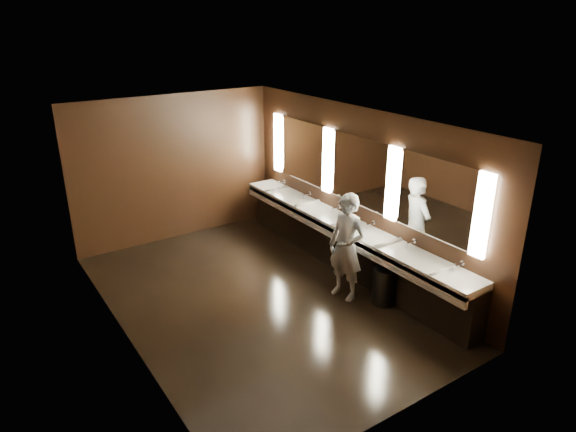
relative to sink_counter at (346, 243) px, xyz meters
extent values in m
plane|color=black|center=(-1.79, 0.00, -0.50)|extent=(6.00, 6.00, 0.00)
cube|color=#2D2D2B|center=(-1.79, 0.00, 2.30)|extent=(4.00, 6.00, 0.02)
cube|color=black|center=(-1.79, 3.00, 0.90)|extent=(4.00, 0.02, 2.80)
cube|color=black|center=(-1.79, -3.00, 0.90)|extent=(4.00, 0.02, 2.80)
cube|color=black|center=(-3.79, 0.00, 0.90)|extent=(0.02, 6.00, 2.80)
cube|color=black|center=(0.21, 0.00, 0.90)|extent=(0.02, 6.00, 2.80)
cube|color=black|center=(0.03, 0.00, -0.09)|extent=(0.36, 5.40, 0.81)
cube|color=white|center=(-0.07, 0.00, 0.35)|extent=(0.55, 5.40, 0.12)
cube|color=white|center=(-0.31, 0.00, 0.27)|extent=(0.06, 5.40, 0.18)
cylinder|color=silver|center=(0.12, -2.20, 0.49)|extent=(0.18, 0.04, 0.04)
cylinder|color=silver|center=(0.12, -1.32, 0.49)|extent=(0.18, 0.04, 0.04)
cylinder|color=silver|center=(0.12, -0.44, 0.49)|extent=(0.18, 0.04, 0.04)
cylinder|color=silver|center=(0.12, 0.44, 0.49)|extent=(0.18, 0.04, 0.04)
cylinder|color=silver|center=(0.12, 1.32, 0.49)|extent=(0.18, 0.04, 0.04)
cylinder|color=silver|center=(0.12, 2.20, 0.49)|extent=(0.18, 0.04, 0.04)
cube|color=white|center=(0.18, -2.40, 1.25)|extent=(0.06, 0.22, 1.15)
cube|color=white|center=(0.19, -1.60, 1.25)|extent=(0.03, 1.32, 1.15)
cube|color=white|center=(0.18, -0.80, 1.25)|extent=(0.06, 0.23, 1.15)
cube|color=white|center=(0.19, 0.00, 1.25)|extent=(0.03, 1.32, 1.15)
cube|color=white|center=(0.18, 0.80, 1.25)|extent=(0.06, 0.23, 1.15)
cube|color=white|center=(0.19, 1.60, 1.25)|extent=(0.03, 1.32, 1.15)
cube|color=white|center=(0.18, 2.40, 1.25)|extent=(0.06, 0.22, 1.15)
imported|color=#8CB1D1|center=(-0.59, -0.68, 0.35)|extent=(0.52, 0.69, 1.69)
cylinder|color=black|center=(-0.22, -1.18, -0.20)|extent=(0.43, 0.43, 0.59)
camera|label=1|loc=(-5.29, -6.07, 3.67)|focal=32.00mm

